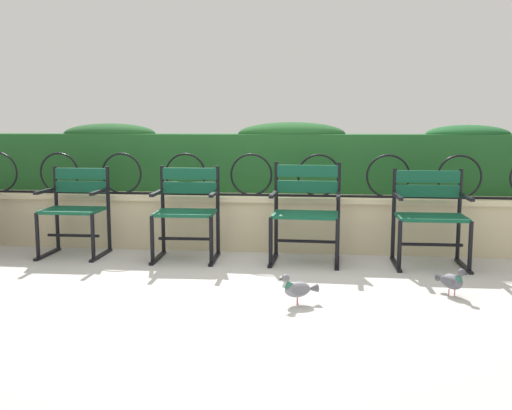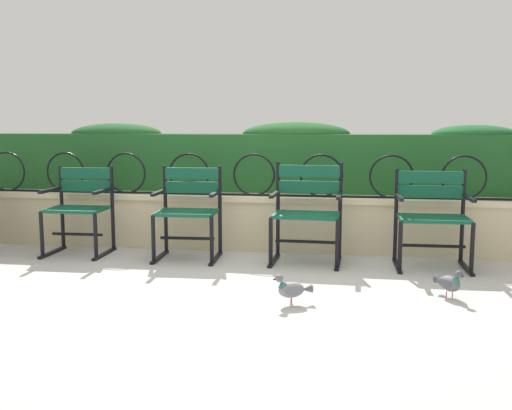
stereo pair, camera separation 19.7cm
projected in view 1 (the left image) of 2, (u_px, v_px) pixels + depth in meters
ground_plane at (254, 270)px, 5.08m from camera, size 60.00×60.00×0.00m
stone_wall at (265, 222)px, 5.94m from camera, size 7.01×0.41×0.54m
iron_arch_fence at (253, 177)px, 5.82m from camera, size 6.48×0.02×0.42m
hedge_row at (270, 158)px, 6.37m from camera, size 6.87×0.69×0.73m
park_chair_leftmost at (76, 208)px, 5.66m from camera, size 0.58×0.53×0.84m
park_chair_centre_left at (187, 209)px, 5.50m from camera, size 0.60×0.54×0.86m
park_chair_centre_right at (306, 210)px, 5.38m from camera, size 0.63×0.54×0.90m
park_chair_rightmost at (430, 213)px, 5.23m from camera, size 0.64×0.53×0.85m
pigeon_near_chairs at (452, 281)px, 4.32m from camera, size 0.19×0.27×0.22m
pigeon_far_side at (298, 288)px, 4.11m from camera, size 0.27×0.19×0.22m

